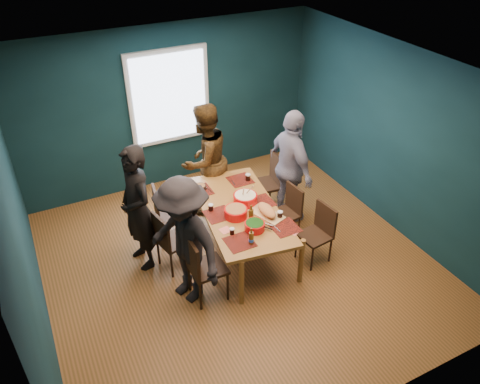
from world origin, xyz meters
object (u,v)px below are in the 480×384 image
Objects in this scene: chair_right_far at (270,179)px; person_far_left at (137,209)px; person_back at (205,160)px; cutting_board at (267,211)px; dining_table at (240,212)px; person_near_left at (184,242)px; bowl_salad at (236,212)px; bowl_herbs at (255,226)px; chair_left_mid at (169,238)px; chair_right_near at (320,229)px; chair_left_far at (164,211)px; person_right at (291,168)px; chair_left_near at (200,264)px; bowl_dumpling at (245,198)px; chair_right_mid at (289,208)px.

person_far_left reaches higher than chair_right_far.
person_back is 1.49m from cutting_board.
person_near_left reaches higher than dining_table.
bowl_herbs is (0.09, -0.36, -0.01)m from bowl_salad.
chair_right_near is (1.91, -0.72, -0.02)m from chair_left_mid.
dining_table is 2.38× the size of chair_left_far.
bowl_salad is at bearing -133.46° from chair_right_far.
person_back is at bearing 37.25° from chair_left_far.
dining_table is at bearing 85.18° from bowl_herbs.
chair_left_far is 0.51× the size of person_near_left.
person_right is 6.95× the size of bowl_herbs.
chair_left_near is (0.02, -1.32, 0.04)m from chair_left_far.
chair_left_far is at bearing 80.95° from person_right.
chair_left_near is 1.57× the size of cutting_board.
person_far_left is 6.87× the size of bowl_herbs.
person_far_left is at bearing 167.21° from bowl_dumpling.
cutting_board is at bearing -29.92° from chair_left_mid.
chair_right_far is at bearing 52.75° from bowl_herbs.
bowl_salad reaches higher than chair_right_near.
chair_left_far is at bearing 152.92° from person_near_left.
chair_left_near is at bearing 26.38° from person_near_left.
chair_left_near is at bearing -136.46° from dining_table.
cutting_board is at bearing 146.87° from chair_right_near.
bowl_salad is at bearing 32.43° from chair_left_near.
person_right is at bearing 27.22° from chair_left_near.
person_back is at bearing 54.31° from person_right.
chair_left_near is 0.88m from bowl_salad.
person_near_left reaches higher than bowl_herbs.
bowl_dumpling is at bearing -13.37° from chair_left_mid.
person_near_left is (-1.88, 0.15, 0.37)m from chair_right_near.
bowl_dumpling is (-0.78, -0.66, 0.27)m from chair_right_far.
chair_right_near is 0.49× the size of person_near_left.
bowl_salad is at bearing 137.97° from cutting_board.
person_far_left reaches higher than bowl_herbs.
chair_right_far reaches higher than bowl_herbs.
bowl_dumpling reaches higher than chair_left_far.
chair_right_far is 2.25m from person_near_left.
dining_table is 1.17m from chair_right_far.
chair_left_mid is at bearing 161.22° from person_near_left.
dining_table is 1.14m from chair_left_far.
chair_left_mid is at bearing 151.92° from chair_right_near.
person_back is at bearing 80.20° from cutting_board.
person_right is (1.05, -0.79, 0.00)m from person_back.
bowl_herbs is at bearing -154.93° from chair_right_mid.
chair_left_far is 0.92× the size of chair_left_near.
person_back is (0.83, 1.77, 0.34)m from chair_left_near.
person_back is at bearing 98.68° from dining_table.
chair_right_far is 3.66× the size of bowl_herbs.
chair_left_far reaches higher than chair_right_mid.
dining_table is 6.34× the size of bowl_dumpling.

